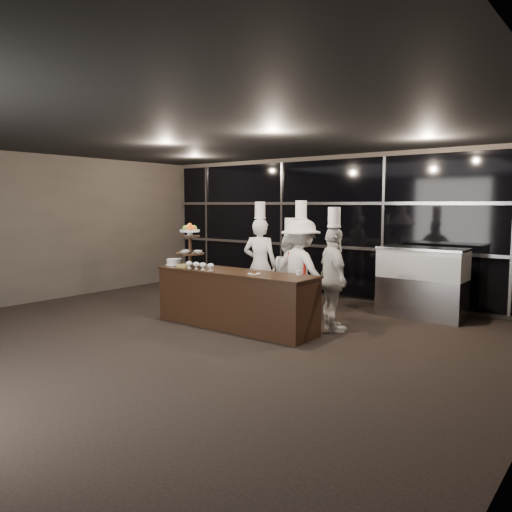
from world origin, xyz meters
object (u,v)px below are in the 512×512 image
Objects in this scene: display_stand at (190,242)px; chef_a at (260,264)px; layer_cake at (174,262)px; display_case at (422,279)px; chef_c at (301,270)px; buffet_counter at (235,299)px; chef_b at (290,276)px; chef_d at (333,278)px.

chef_a is (0.59, 1.21, -0.45)m from display_stand.
display_case reaches higher than layer_cake.
display_case is at bearing 46.29° from chef_c.
buffet_counter is 1.92× the size of display_case.
display_case reaches higher than buffet_counter.
chef_a is at bearing 53.28° from layer_cake.
buffet_counter is 1.23m from chef_c.
layer_cake is 2.22m from chef_c.
buffet_counter is 1.39× the size of chef_c.
display_stand is at bearing -179.99° from buffet_counter.
buffet_counter is 3.33m from display_case.
buffet_counter is at bearing -122.99° from chef_c.
chef_b reaches higher than display_stand.
display_case is at bearing 37.32° from chef_b.
layer_cake is 2.04m from chef_b.
chef_d is at bearing -16.71° from chef_c.
chef_c reaches higher than layer_cake.
layer_cake is at bearing -177.87° from buffet_counter.
layer_cake is at bearing -126.72° from chef_a.
chef_b reaches higher than layer_cake.
chef_b is at bearing 41.36° from display_stand.
display_case is 0.84× the size of chef_b.
chef_d is (0.74, -0.22, -0.04)m from chef_c.
chef_d reaches higher than layer_cake.
chef_c is at bearing 163.29° from chef_d.
chef_a reaches higher than chef_d.
display_stand is 1.42m from chef_a.
display_stand is at bearing -138.64° from chef_b.
chef_a is at bearing 174.62° from chef_b.
chef_c is at bearing 57.01° from buffet_counter.
chef_c is (-1.51, -1.57, 0.20)m from display_case.
chef_d is (1.37, 0.74, 0.37)m from buffet_counter.
chef_a is at bearing -152.32° from display_case.
buffet_counter is at bearing -151.53° from chef_d.
chef_d is at bearing 16.28° from layer_cake.
chef_c reaches higher than chef_b.
chef_b is (1.30, 1.14, -0.60)m from display_stand.
display_stand is 0.36× the size of chef_c.
display_case is 0.72× the size of chef_c.
buffet_counter is 1.40× the size of chef_a.
chef_b reaches higher than buffet_counter.
chef_c is at bearing 27.26° from layer_cake.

